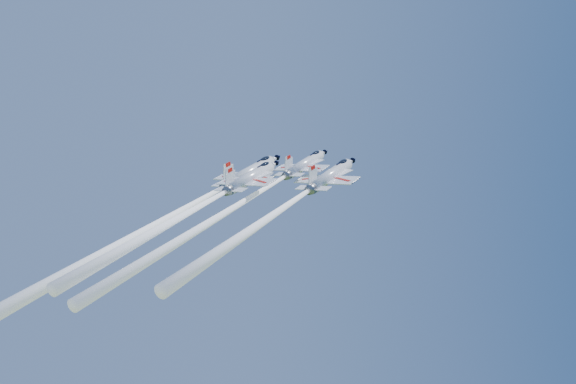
{
  "coord_description": "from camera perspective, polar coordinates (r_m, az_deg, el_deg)",
  "views": [
    {
      "loc": [
        -14.13,
        -98.02,
        95.39
      ],
      "look_at": [
        0.0,
        0.0,
        105.34
      ],
      "focal_mm": 40.0,
      "sensor_mm": 36.0,
      "label": 1
    }
  ],
  "objects": [
    {
      "name": "jet_lead",
      "position": [
        88.43,
        -4.42,
        -1.13
      ],
      "size": [
        26.96,
        33.06,
        39.23
      ],
      "rotation": [
        0.42,
        0.1,
        -0.69
      ],
      "color": "white"
    },
    {
      "name": "jet_left",
      "position": [
        91.07,
        -10.5,
        -2.22
      ],
      "size": [
        30.73,
        37.53,
        43.09
      ],
      "rotation": [
        0.42,
        0.1,
        -0.69
      ],
      "color": "white"
    },
    {
      "name": "jet_right",
      "position": [
        86.71,
        -0.32,
        -1.35
      ],
      "size": [
        24.12,
        29.11,
        30.3
      ],
      "rotation": [
        0.42,
        0.1,
        -0.69
      ],
      "color": "white"
    },
    {
      "name": "jet_slot",
      "position": [
        83.89,
        -8.22,
        -1.47
      ],
      "size": [
        22.19,
        26.82,
        28.28
      ],
      "rotation": [
        0.42,
        0.1,
        -0.69
      ],
      "color": "white"
    }
  ]
}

